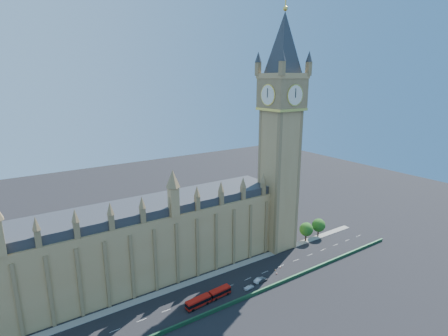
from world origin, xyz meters
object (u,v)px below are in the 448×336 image
red_bus (209,297)px  car_white (249,287)px  car_grey (262,280)px  car_silver (260,280)px

red_bus → car_white: 15.27m
red_bus → car_white: bearing=-10.6°
car_grey → car_white: car_grey is taller
red_bus → car_white: (15.15, -1.69, -0.90)m
car_grey → car_silver: car_silver is taller
red_bus → car_grey: 21.82m
red_bus → car_grey: (21.79, -0.71, -0.78)m
car_silver → car_white: 5.87m
car_silver → car_white: car_silver is taller
car_grey → car_white: 6.71m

